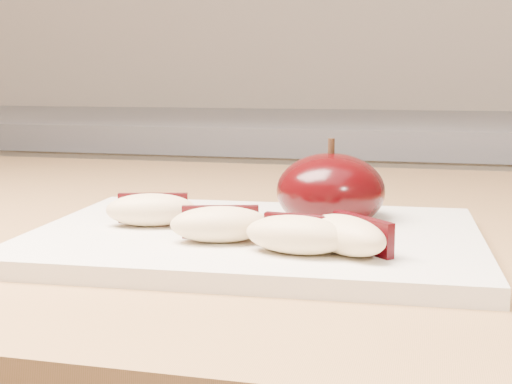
# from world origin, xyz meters

# --- Properties ---
(back_cabinet) EXTENTS (2.40, 0.62, 0.94)m
(back_cabinet) POSITION_xyz_m (0.00, 1.20, 0.47)
(back_cabinet) COLOR silver
(back_cabinet) RESTS_ON ground
(cutting_board) EXTENTS (0.30, 0.22, 0.01)m
(cutting_board) POSITION_xyz_m (0.03, 0.38, 0.91)
(cutting_board) COLOR silver
(cutting_board) RESTS_ON island_counter
(apple_half) EXTENTS (0.08, 0.08, 0.06)m
(apple_half) POSITION_xyz_m (0.07, 0.44, 0.93)
(apple_half) COLOR black
(apple_half) RESTS_ON cutting_board
(apple_wedge_a) EXTENTS (0.07, 0.04, 0.02)m
(apple_wedge_a) POSITION_xyz_m (-0.04, 0.38, 0.92)
(apple_wedge_a) COLOR beige
(apple_wedge_a) RESTS_ON cutting_board
(apple_wedge_b) EXTENTS (0.07, 0.04, 0.02)m
(apple_wedge_b) POSITION_xyz_m (0.01, 0.35, 0.92)
(apple_wedge_b) COLOR beige
(apple_wedge_b) RESTS_ON cutting_board
(apple_wedge_c) EXTENTS (0.06, 0.04, 0.02)m
(apple_wedge_c) POSITION_xyz_m (0.07, 0.33, 0.92)
(apple_wedge_c) COLOR beige
(apple_wedge_c) RESTS_ON cutting_board
(apple_wedge_d) EXTENTS (0.06, 0.06, 0.02)m
(apple_wedge_d) POSITION_xyz_m (0.09, 0.34, 0.92)
(apple_wedge_d) COLOR beige
(apple_wedge_d) RESTS_ON cutting_board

